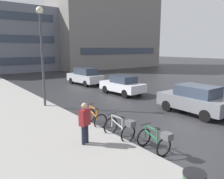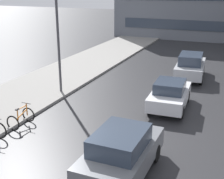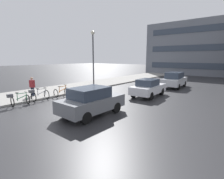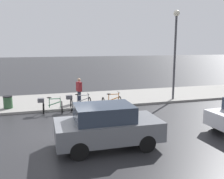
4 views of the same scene
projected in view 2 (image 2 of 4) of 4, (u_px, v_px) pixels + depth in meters
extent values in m
plane|color=#28282B|center=(50.00, 179.00, 10.34)|extent=(140.00, 140.00, 0.00)
cube|color=gray|center=(57.00, 78.00, 21.24)|extent=(4.80, 60.00, 0.14)
torus|color=black|center=(28.00, 115.00, 14.57)|extent=(0.71, 0.09, 0.71)
torus|color=black|center=(13.00, 123.00, 13.67)|extent=(0.71, 0.09, 0.71)
cube|color=orange|center=(18.00, 115.00, 13.89)|extent=(0.04, 0.04, 0.50)
cube|color=orange|center=(27.00, 109.00, 14.41)|extent=(0.04, 0.04, 0.58)
cube|color=orange|center=(22.00, 108.00, 14.08)|extent=(0.06, 0.63, 0.04)
cube|color=orange|center=(22.00, 114.00, 14.15)|extent=(0.06, 0.71, 0.26)
ellipsoid|color=black|center=(17.00, 109.00, 13.80)|extent=(0.15, 0.27, 0.07)
cylinder|color=black|center=(26.00, 103.00, 14.31)|extent=(0.50, 0.05, 0.03)
cube|color=slate|center=(122.00, 156.00, 10.46)|extent=(1.93, 3.94, 0.72)
cube|color=#2D3847|center=(120.00, 140.00, 10.12)|extent=(1.56, 2.15, 0.59)
cylinder|color=black|center=(113.00, 144.00, 11.95)|extent=(0.23, 0.64, 0.64)
cylinder|color=black|center=(155.00, 153.00, 11.32)|extent=(0.23, 0.64, 0.64)
cylinder|color=black|center=(83.00, 179.00, 9.84)|extent=(0.23, 0.64, 0.64)
cube|color=silver|center=(170.00, 96.00, 16.12)|extent=(1.91, 3.84, 0.65)
cube|color=#2D3847|center=(170.00, 86.00, 15.80)|extent=(1.51, 1.84, 0.53)
cylinder|color=black|center=(159.00, 93.00, 17.51)|extent=(0.25, 0.65, 0.64)
cylinder|color=black|center=(187.00, 97.00, 17.02)|extent=(0.25, 0.65, 0.64)
cylinder|color=black|center=(150.00, 108.00, 15.43)|extent=(0.25, 0.65, 0.64)
cylinder|color=black|center=(181.00, 112.00, 14.94)|extent=(0.25, 0.65, 0.64)
cube|color=#B2B5BA|center=(190.00, 68.00, 21.33)|extent=(2.07, 4.27, 0.74)
cube|color=#2D3847|center=(191.00, 59.00, 20.96)|extent=(1.62, 2.39, 0.65)
cylinder|color=black|center=(180.00, 68.00, 22.84)|extent=(0.26, 0.65, 0.64)
cylinder|color=black|center=(203.00, 70.00, 22.36)|extent=(0.26, 0.65, 0.64)
cylinder|color=black|center=(176.00, 77.00, 20.52)|extent=(0.26, 0.65, 0.64)
cylinder|color=black|center=(201.00, 80.00, 20.05)|extent=(0.26, 0.65, 0.64)
cylinder|color=#424247|center=(59.00, 46.00, 17.60)|extent=(0.14, 0.14, 5.66)
cube|color=#333D4C|center=(181.00, 25.00, 35.12)|extent=(13.31, 0.06, 1.10)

